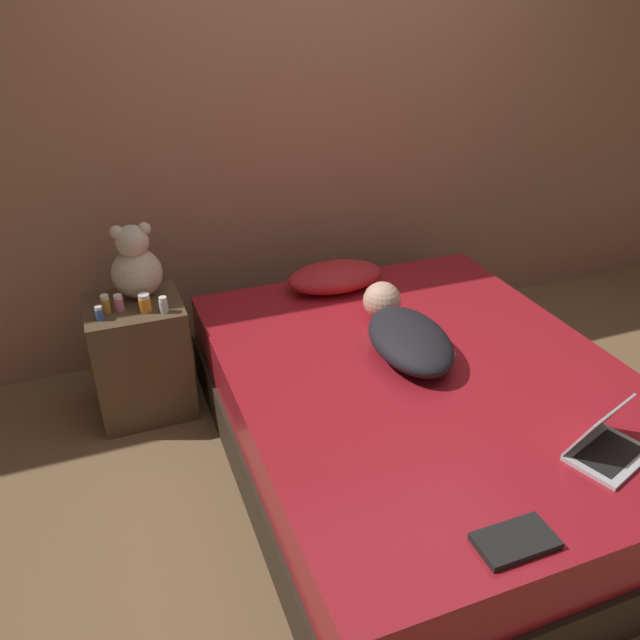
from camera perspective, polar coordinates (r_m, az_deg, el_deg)
name	(u,v)px	position (r m, az deg, el deg)	size (l,w,h in m)	color
ground_plane	(419,457)	(2.97, 9.05, -12.23)	(12.00, 12.00, 0.00)	brown
wall_back	(317,111)	(3.50, -0.27, 18.53)	(8.00, 0.06, 2.60)	#996B51
bed	(423,415)	(2.82, 9.43, -8.60)	(1.66, 2.10, 0.48)	#2D2319
nightstand	(141,357)	(3.18, -16.02, -3.29)	(0.44, 0.41, 0.59)	brown
pillow	(335,277)	(3.28, 1.39, 3.98)	(0.52, 0.30, 0.14)	red
person_lying	(405,333)	(2.77, 7.81, -1.15)	(0.38, 0.74, 0.18)	black
laptop	(605,444)	(2.40, 24.59, -10.23)	(0.33, 0.28, 0.20)	silver
teddy_bear	(136,266)	(3.04, -16.49, 4.80)	(0.24, 0.24, 0.36)	beige
bottle_blue	(99,313)	(2.93, -19.53, 0.59)	(0.03, 0.03, 0.07)	#3866B2
bottle_amber	(106,304)	(2.98, -19.02, 1.39)	(0.04, 0.04, 0.09)	gold
bottle_pink	(119,303)	(2.98, -17.92, 1.52)	(0.04, 0.04, 0.08)	pink
bottle_clear	(163,305)	(2.91, -14.12, 1.35)	(0.04, 0.04, 0.08)	silver
bottle_orange	(145,303)	(2.94, -15.73, 1.50)	(0.05, 0.05, 0.09)	orange
book	(515,541)	(2.02, 17.43, -18.72)	(0.24, 0.13, 0.02)	black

